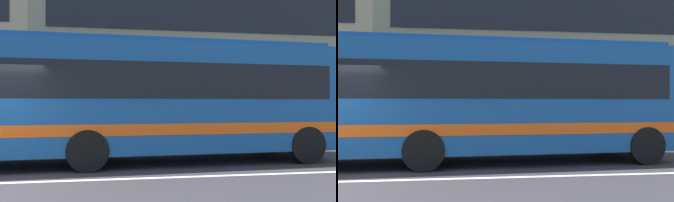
# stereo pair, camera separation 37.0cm
# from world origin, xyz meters

# --- Properties ---
(apartment_block_right) EXTENTS (20.76, 11.02, 11.13)m
(apartment_block_right) POSITION_xyz_m (9.27, 15.46, 5.57)
(apartment_block_right) COLOR gray
(apartment_block_right) RESTS_ON ground_plane
(transit_bus) EXTENTS (12.18, 3.09, 3.30)m
(transit_bus) POSITION_xyz_m (2.94, 2.10, 1.82)
(transit_bus) COLOR #164B8A
(transit_bus) RESTS_ON ground_plane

